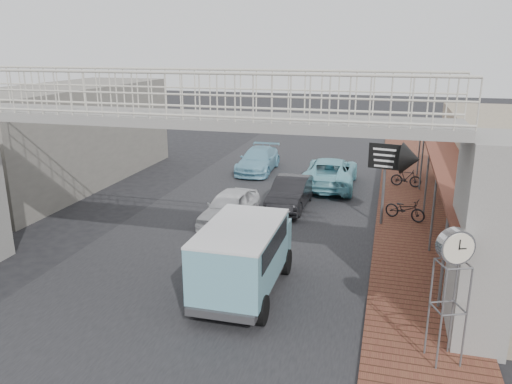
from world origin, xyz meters
The scene contains 14 objects.
ground centered at (0.00, 0.00, 0.00)m, with size 120.00×120.00×0.00m, color black.
road_strip centered at (0.00, 0.00, 0.01)m, with size 10.00×60.00×0.01m, color black.
sidewalk centered at (6.50, 3.00, 0.05)m, with size 3.00×40.00×0.10m, color brown.
footbridge centered at (0.00, -4.00, 3.18)m, with size 16.40×2.40×6.34m.
building_far_left centered at (-11.00, 6.00, 2.50)m, with size 5.00×14.00×5.00m, color gray.
white_hatchback centered at (-0.79, 2.22, 0.66)m, with size 1.56×3.89×1.32m, color white.
dark_sedan centered at (1.23, 4.78, 0.68)m, with size 1.44×4.14×1.36m, color black.
angkot_curb centered at (2.50, 8.71, 0.75)m, with size 2.49×5.41×1.50m, color #7CC9D7.
angkot_far centered at (-1.89, 10.88, 0.67)m, with size 1.88×4.62×1.34m, color #76B4CD.
angkot_van centered at (1.50, -3.52, 1.39)m, with size 2.07×4.47×2.19m.
motorcycle_near centered at (6.11, 4.16, 0.54)m, with size 0.59×1.69×0.89m, color black.
motorcycle_far centered at (6.25, 9.40, 0.55)m, with size 0.42×1.50×0.90m, color black.
street_clock centered at (6.79, -5.54, 2.73)m, with size 0.82×0.79×3.17m.
arrow_sign centered at (6.00, 3.21, 2.81)m, with size 2.01×1.32×3.36m.
Camera 1 is at (5.26, -16.10, 6.95)m, focal length 35.00 mm.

